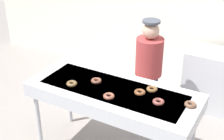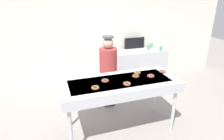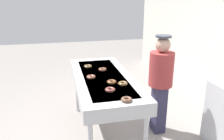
# 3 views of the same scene
# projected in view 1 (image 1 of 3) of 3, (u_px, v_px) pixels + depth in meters

# --- Properties ---
(back_wall) EXTENTS (8.00, 0.12, 2.89)m
(back_wall) POSITION_uv_depth(u_px,v_px,m) (178.00, 6.00, 5.19)
(back_wall) COLOR silver
(back_wall) RESTS_ON ground
(fryer_conveyor) EXTENTS (2.03, 0.83, 1.01)m
(fryer_conveyor) POSITION_uv_depth(u_px,v_px,m) (113.00, 95.00, 3.71)
(fryer_conveyor) COLOR #B7BABF
(fryer_conveyor) RESTS_ON ground
(chocolate_donut_0) EXTENTS (0.18, 0.18, 0.04)m
(chocolate_donut_0) POSITION_uv_depth(u_px,v_px,m) (140.00, 92.00, 3.56)
(chocolate_donut_0) COLOR brown
(chocolate_donut_0) RESTS_ON fryer_conveyor
(chocolate_donut_1) EXTENTS (0.13, 0.13, 0.04)m
(chocolate_donut_1) POSITION_uv_depth(u_px,v_px,m) (109.00, 96.00, 3.49)
(chocolate_donut_1) COLOR brown
(chocolate_donut_1) RESTS_ON fryer_conveyor
(chocolate_donut_2) EXTENTS (0.17, 0.17, 0.04)m
(chocolate_donut_2) POSITION_uv_depth(u_px,v_px,m) (190.00, 104.00, 3.34)
(chocolate_donut_2) COLOR brown
(chocolate_donut_2) RESTS_ON fryer_conveyor
(chocolate_donut_3) EXTENTS (0.17, 0.17, 0.04)m
(chocolate_donut_3) POSITION_uv_depth(u_px,v_px,m) (72.00, 84.00, 3.74)
(chocolate_donut_3) COLOR brown
(chocolate_donut_3) RESTS_ON fryer_conveyor
(chocolate_donut_4) EXTENTS (0.18, 0.18, 0.04)m
(chocolate_donut_4) POSITION_uv_depth(u_px,v_px,m) (158.00, 102.00, 3.39)
(chocolate_donut_4) COLOR brown
(chocolate_donut_4) RESTS_ON fryer_conveyor
(chocolate_donut_5) EXTENTS (0.18, 0.18, 0.04)m
(chocolate_donut_5) POSITION_uv_depth(u_px,v_px,m) (152.00, 89.00, 3.62)
(chocolate_donut_5) COLOR brown
(chocolate_donut_5) RESTS_ON fryer_conveyor
(chocolate_donut_6) EXTENTS (0.18, 0.18, 0.04)m
(chocolate_donut_6) POSITION_uv_depth(u_px,v_px,m) (96.00, 81.00, 3.80)
(chocolate_donut_6) COLOR brown
(chocolate_donut_6) RESTS_ON fryer_conveyor
(worker_baker) EXTENTS (0.37, 0.37, 1.59)m
(worker_baker) POSITION_uv_depth(u_px,v_px,m) (149.00, 67.00, 4.37)
(worker_baker) COLOR #2E2C49
(worker_baker) RESTS_ON ground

